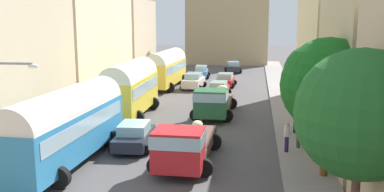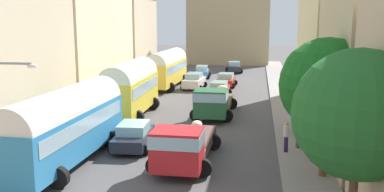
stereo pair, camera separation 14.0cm
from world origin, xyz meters
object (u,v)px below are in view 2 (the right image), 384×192
object	(u,v)px
parked_bus_0	(66,123)
pedestrian_0	(295,119)
cargo_truck_0	(183,144)
car_2	(234,67)
cargo_truck_1	(214,101)
pedestrian_2	(298,132)
parked_bus_1	(130,86)
car_4	(194,81)
car_3	(134,136)
car_5	(202,72)
pedestrian_1	(286,136)
parked_bus_2	(167,67)
streetlamp_near	(4,109)
car_1	(226,80)
car_0	(219,89)

from	to	relation	value
parked_bus_0	pedestrian_0	xyz separation A→B (m)	(11.90, 7.38, -1.14)
parked_bus_0	pedestrian_0	distance (m)	14.05
cargo_truck_0	car_2	distance (m)	37.97
cargo_truck_1	pedestrian_2	xyz separation A→B (m)	(5.54, -7.40, -0.16)
parked_bus_1	car_4	world-z (taller)	parked_bus_1
parked_bus_1	cargo_truck_1	bearing A→B (deg)	4.70
car_3	car_5	distance (m)	29.28
car_5	pedestrian_1	world-z (taller)	pedestrian_1
parked_bus_1	car_3	distance (m)	8.46
parked_bus_1	parked_bus_2	bearing A→B (deg)	90.47
car_2	streetlamp_near	bearing A→B (deg)	-100.68
car_3	pedestrian_2	xyz separation A→B (m)	(9.25, 1.02, 0.32)
car_2	pedestrian_0	xyz separation A→B (m)	(5.60, -31.00, 0.28)
cargo_truck_1	pedestrian_2	world-z (taller)	cargo_truck_1
car_4	streetlamp_near	distance (m)	27.51
car_3	car_1	bearing A→B (deg)	81.22
cargo_truck_0	car_2	size ratio (longest dim) A/B	1.74
cargo_truck_1	pedestrian_0	distance (m)	6.98
car_1	pedestrian_1	size ratio (longest dim) A/B	2.08
car_1	streetlamp_near	world-z (taller)	streetlamp_near
parked_bus_1	car_5	world-z (taller)	parked_bus_1
cargo_truck_1	pedestrian_0	world-z (taller)	cargo_truck_1
parked_bus_2	cargo_truck_1	world-z (taller)	parked_bus_2
car_0	car_1	world-z (taller)	car_0
pedestrian_0	pedestrian_2	size ratio (longest dim) A/B	0.96
parked_bus_2	cargo_truck_1	distance (m)	14.61
parked_bus_1	parked_bus_0	bearing A→B (deg)	-90.10
car_1	pedestrian_2	world-z (taller)	pedestrian_2
cargo_truck_0	car_5	xyz separation A→B (m)	(-3.24, 31.96, -0.42)
car_2	parked_bus_2	bearing A→B (deg)	-114.95
car_0	streetlamp_near	size ratio (longest dim) A/B	0.79
parked_bus_2	streetlamp_near	xyz separation A→B (m)	(-1.38, -27.48, 1.23)
cargo_truck_0	car_2	bearing A→B (deg)	89.43
cargo_truck_0	car_0	xyz separation A→B (m)	(0.04, 19.23, -0.44)
car_2	car_3	distance (m)	35.48
car_0	streetlamp_near	world-z (taller)	streetlamp_near
car_2	car_3	xyz separation A→B (m)	(-3.72, -35.28, -0.01)
parked_bus_2	car_3	size ratio (longest dim) A/B	2.33
cargo_truck_1	car_4	distance (m)	13.11
car_2	car_4	bearing A→B (deg)	-103.38
car_1	car_0	bearing A→B (deg)	-91.43
cargo_truck_0	car_4	xyz separation A→B (m)	(-3.00, 23.78, -0.36)
parked_bus_0	cargo_truck_1	bearing A→B (deg)	61.39
car_2	car_3	world-z (taller)	car_2
car_3	pedestrian_1	size ratio (longest dim) A/B	2.23
car_5	car_0	bearing A→B (deg)	-75.59
pedestrian_2	streetlamp_near	size ratio (longest dim) A/B	0.33
car_4	pedestrian_2	size ratio (longest dim) A/B	2.28
car_1	car_2	world-z (taller)	car_2
cargo_truck_0	streetlamp_near	world-z (taller)	streetlamp_near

